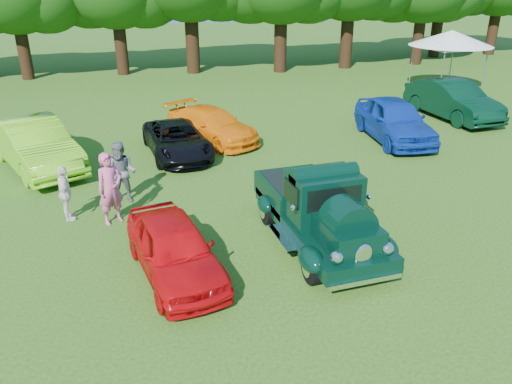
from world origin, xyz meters
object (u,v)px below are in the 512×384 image
object	(u,v)px
spectator_white	(65,193)
canopy_tent	(451,39)
back_car_orange	(212,125)
hero_pickup	(318,211)
back_car_green	(453,100)
red_convertible	(174,248)
spectator_pink	(110,189)
back_car_black	(177,139)
spectator_grey	(122,173)
back_car_lime	(36,145)
back_car_blue	(394,120)

from	to	relation	value
spectator_white	canopy_tent	world-z (taller)	canopy_tent
spectator_white	back_car_orange	bearing A→B (deg)	-45.38
hero_pickup	back_car_orange	xyz separation A→B (m)	(-0.61, 8.74, -0.18)
canopy_tent	back_car_green	bearing A→B (deg)	-123.98
hero_pickup	canopy_tent	xyz separation A→B (m)	(13.84, 13.50, 2.06)
red_convertible	back_car_orange	bearing A→B (deg)	64.65
back_car_green	canopy_tent	size ratio (longest dim) A/B	1.14
red_convertible	spectator_pink	bearing A→B (deg)	103.63
back_car_green	canopy_tent	distance (m)	6.14
back_car_black	spectator_white	bearing A→B (deg)	-133.18
hero_pickup	back_car_green	size ratio (longest dim) A/B	0.95
back_car_orange	back_car_green	size ratio (longest dim) A/B	0.87
hero_pickup	red_convertible	size ratio (longest dim) A/B	1.29
hero_pickup	back_car_green	bearing A→B (deg)	39.36
back_car_green	spectator_grey	bearing A→B (deg)	-163.25
spectator_white	back_car_green	bearing A→B (deg)	-73.42
hero_pickup	spectator_white	distance (m)	6.67
back_car_black	spectator_white	world-z (taller)	spectator_white
back_car_lime	spectator_grey	bearing A→B (deg)	-76.00
back_car_orange	back_car_green	world-z (taller)	back_car_green
spectator_pink	canopy_tent	distance (m)	21.61
back_car_blue	back_car_black	bearing A→B (deg)	-176.43
back_car_green	hero_pickup	bearing A→B (deg)	-141.75
back_car_black	back_car_lime	bearing A→B (deg)	176.32
canopy_tent	red_convertible	bearing A→B (deg)	-141.41
red_convertible	back_car_lime	world-z (taller)	back_car_lime
canopy_tent	hero_pickup	bearing A→B (deg)	-135.72
red_convertible	canopy_tent	size ratio (longest dim) A/B	0.84
back_car_lime	back_car_black	bearing A→B (deg)	-22.11
spectator_grey	canopy_tent	world-z (taller)	canopy_tent
spectator_white	canopy_tent	distance (m)	22.38
back_car_blue	back_car_green	xyz separation A→B (m)	(4.31, 2.04, 0.02)
hero_pickup	back_car_black	size ratio (longest dim) A/B	1.14
back_car_lime	back_car_green	bearing A→B (deg)	-17.21
red_convertible	spectator_white	distance (m)	4.24
hero_pickup	back_car_orange	size ratio (longest dim) A/B	1.10
hero_pickup	back_car_lime	distance (m)	10.24
back_car_blue	back_car_orange	bearing A→B (deg)	172.14
spectator_white	red_convertible	bearing A→B (deg)	-148.90
back_car_black	canopy_tent	size ratio (longest dim) A/B	0.96
back_car_black	back_car_green	world-z (taller)	back_car_green
hero_pickup	back_car_black	distance (m)	7.77
back_car_orange	spectator_pink	size ratio (longest dim) A/B	2.28
hero_pickup	back_car_lime	world-z (taller)	hero_pickup
red_convertible	spectator_white	bearing A→B (deg)	115.74
hero_pickup	spectator_grey	distance (m)	5.84
back_car_black	back_car_blue	bearing A→B (deg)	-7.85
back_car_black	spectator_white	distance (m)	5.67
back_car_black	spectator_grey	world-z (taller)	spectator_grey
red_convertible	back_car_black	world-z (taller)	red_convertible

